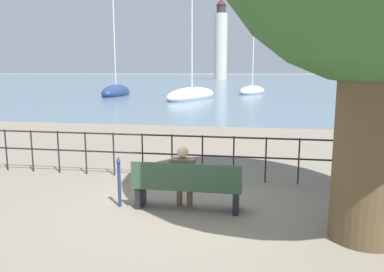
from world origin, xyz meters
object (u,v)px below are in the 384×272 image
sailboat_1 (252,91)px  closed_umbrella (119,179)px  seated_person_left (183,174)px  sailboat_3 (116,92)px  sailboat_0 (192,95)px  park_bench (187,187)px  harbor_lighthouse (221,42)px

sailboat_1 → closed_umbrella: bearing=-72.1°
seated_person_left → sailboat_1: (0.73, 36.70, -0.32)m
sailboat_3 → sailboat_0: bearing=-27.9°
park_bench → sailboat_3: bearing=113.3°
closed_umbrella → seated_person_left: bearing=5.5°
sailboat_0 → harbor_lighthouse: 92.43m
seated_person_left → sailboat_3: sailboat_3 is taller
sailboat_1 → sailboat_3: bearing=-137.7°
sailboat_0 → harbor_lighthouse: size_ratio=0.39×
sailboat_1 → harbor_lighthouse: size_ratio=0.43×
sailboat_0 → sailboat_3: (-8.76, 3.74, 0.04)m
sailboat_0 → harbor_lighthouse: (-6.30, 91.49, 11.55)m
park_bench → sailboat_3: size_ratio=0.15×
closed_umbrella → sailboat_1: (1.91, 36.82, -0.20)m
sailboat_1 → sailboat_0: bearing=-99.0°
park_bench → closed_umbrella: size_ratio=2.05×
closed_umbrella → sailboat_3: bearing=111.3°
park_bench → sailboat_1: (0.65, 36.78, -0.11)m
closed_umbrella → sailboat_3: sailboat_3 is taller
closed_umbrella → sailboat_3: 33.56m
sailboat_0 → seated_person_left: bearing=-62.4°
sailboat_0 → sailboat_3: sailboat_3 is taller
sailboat_0 → closed_umbrella: bearing=-64.8°
sailboat_0 → harbor_lighthouse: harbor_lighthouse is taller
sailboat_3 → park_bench: bearing=-71.5°
sailboat_1 → harbor_lighthouse: bearing=118.9°
sailboat_3 → harbor_lighthouse: bearing=83.6°
seated_person_left → closed_umbrella: seated_person_left is taller
seated_person_left → sailboat_0: sailboat_0 is taller
park_bench → harbor_lighthouse: bearing=95.3°
sailboat_1 → harbor_lighthouse: 83.82m
seated_person_left → closed_umbrella: bearing=-174.5°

